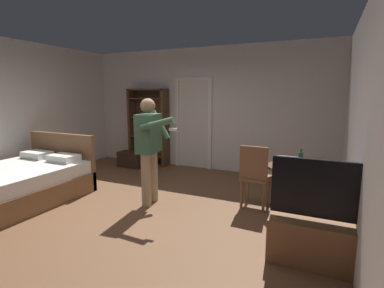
{
  "coord_description": "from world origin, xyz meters",
  "views": [
    {
      "loc": [
        2.59,
        -3.41,
        1.75
      ],
      "look_at": [
        0.81,
        0.44,
        1.01
      ],
      "focal_mm": 26.99,
      "sensor_mm": 36.0,
      "label": 1
    }
  ],
  "objects_px": {
    "wooden_chair": "(255,174)",
    "bed": "(19,183)",
    "side_table": "(290,180)",
    "bottle_on_table": "(301,160)",
    "bookshelf": "(149,124)",
    "suitcase_dark": "(131,159)",
    "tv_flatscreen": "(321,235)",
    "person_blue_shirt": "(149,144)",
    "laptop": "(288,163)"
  },
  "relations": [
    {
      "from": "bottle_on_table",
      "to": "suitcase_dark",
      "type": "distance_m",
      "value": 4.17
    },
    {
      "from": "side_table",
      "to": "bed",
      "type": "bearing_deg",
      "value": -160.87
    },
    {
      "from": "suitcase_dark",
      "to": "wooden_chair",
      "type": "bearing_deg",
      "value": -17.95
    },
    {
      "from": "laptop",
      "to": "suitcase_dark",
      "type": "distance_m",
      "value": 3.99
    },
    {
      "from": "bed",
      "to": "tv_flatscreen",
      "type": "relative_size",
      "value": 1.81
    },
    {
      "from": "wooden_chair",
      "to": "suitcase_dark",
      "type": "relative_size",
      "value": 1.56
    },
    {
      "from": "bookshelf",
      "to": "wooden_chair",
      "type": "relative_size",
      "value": 1.9
    },
    {
      "from": "bed",
      "to": "bookshelf",
      "type": "bearing_deg",
      "value": 80.18
    },
    {
      "from": "laptop",
      "to": "wooden_chair",
      "type": "xyz_separation_m",
      "value": [
        -0.46,
        -0.08,
        -0.21
      ]
    },
    {
      "from": "laptop",
      "to": "suitcase_dark",
      "type": "relative_size",
      "value": 0.55
    },
    {
      "from": "tv_flatscreen",
      "to": "side_table",
      "type": "xyz_separation_m",
      "value": [
        -0.46,
        1.33,
        0.15
      ]
    },
    {
      "from": "side_table",
      "to": "suitcase_dark",
      "type": "xyz_separation_m",
      "value": [
        -3.78,
        1.19,
        -0.29
      ]
    },
    {
      "from": "suitcase_dark",
      "to": "tv_flatscreen",
      "type": "bearing_deg",
      "value": -26.86
    },
    {
      "from": "wooden_chair",
      "to": "side_table",
      "type": "bearing_deg",
      "value": 14.14
    },
    {
      "from": "bed",
      "to": "suitcase_dark",
      "type": "relative_size",
      "value": 3.17
    },
    {
      "from": "bed",
      "to": "suitcase_dark",
      "type": "distance_m",
      "value": 2.64
    },
    {
      "from": "bookshelf",
      "to": "bottle_on_table",
      "type": "xyz_separation_m",
      "value": [
        3.7,
        -1.76,
        -0.19
      ]
    },
    {
      "from": "bookshelf",
      "to": "side_table",
      "type": "bearing_deg",
      "value": -25.2
    },
    {
      "from": "wooden_chair",
      "to": "bed",
      "type": "bearing_deg",
      "value": -160.21
    },
    {
      "from": "laptop",
      "to": "bottle_on_table",
      "type": "relative_size",
      "value": 1.23
    },
    {
      "from": "tv_flatscreen",
      "to": "suitcase_dark",
      "type": "xyz_separation_m",
      "value": [
        -4.25,
        2.53,
        -0.14
      ]
    },
    {
      "from": "bottle_on_table",
      "to": "suitcase_dark",
      "type": "xyz_separation_m",
      "value": [
        -3.92,
        1.27,
        -0.63
      ]
    },
    {
      "from": "wooden_chair",
      "to": "person_blue_shirt",
      "type": "height_order",
      "value": "person_blue_shirt"
    },
    {
      "from": "bottle_on_table",
      "to": "suitcase_dark",
      "type": "relative_size",
      "value": 0.45
    },
    {
      "from": "bed",
      "to": "suitcase_dark",
      "type": "height_order",
      "value": "bed"
    },
    {
      "from": "tv_flatscreen",
      "to": "person_blue_shirt",
      "type": "bearing_deg",
      "value": 164.21
    },
    {
      "from": "side_table",
      "to": "tv_flatscreen",
      "type": "bearing_deg",
      "value": -70.86
    },
    {
      "from": "bed",
      "to": "tv_flatscreen",
      "type": "bearing_deg",
      "value": 1.09
    },
    {
      "from": "bed",
      "to": "suitcase_dark",
      "type": "bearing_deg",
      "value": 83.1
    },
    {
      "from": "tv_flatscreen",
      "to": "laptop",
      "type": "bearing_deg",
      "value": 111.01
    },
    {
      "from": "wooden_chair",
      "to": "bookshelf",
      "type": "bearing_deg",
      "value": 149.56
    },
    {
      "from": "person_blue_shirt",
      "to": "bookshelf",
      "type": "bearing_deg",
      "value": 123.27
    },
    {
      "from": "laptop",
      "to": "wooden_chair",
      "type": "bearing_deg",
      "value": -169.96
    },
    {
      "from": "bookshelf",
      "to": "suitcase_dark",
      "type": "xyz_separation_m",
      "value": [
        -0.22,
        -0.48,
        -0.83
      ]
    },
    {
      "from": "bed",
      "to": "wooden_chair",
      "type": "height_order",
      "value": "bed"
    },
    {
      "from": "bed",
      "to": "wooden_chair",
      "type": "bearing_deg",
      "value": 19.79
    },
    {
      "from": "tv_flatscreen",
      "to": "suitcase_dark",
      "type": "height_order",
      "value": "tv_flatscreen"
    },
    {
      "from": "wooden_chair",
      "to": "person_blue_shirt",
      "type": "distance_m",
      "value": 1.69
    },
    {
      "from": "laptop",
      "to": "bottle_on_table",
      "type": "xyz_separation_m",
      "value": [
        0.17,
        -0.04,
        0.07
      ]
    },
    {
      "from": "side_table",
      "to": "bottle_on_table",
      "type": "relative_size",
      "value": 2.46
    },
    {
      "from": "laptop",
      "to": "wooden_chair",
      "type": "distance_m",
      "value": 0.51
    },
    {
      "from": "laptop",
      "to": "suitcase_dark",
      "type": "height_order",
      "value": "laptop"
    },
    {
      "from": "laptop",
      "to": "tv_flatscreen",
      "type": "bearing_deg",
      "value": -68.99
    },
    {
      "from": "person_blue_shirt",
      "to": "suitcase_dark",
      "type": "height_order",
      "value": "person_blue_shirt"
    },
    {
      "from": "bookshelf",
      "to": "bed",
      "type": "bearing_deg",
      "value": -99.82
    },
    {
      "from": "bed",
      "to": "tv_flatscreen",
      "type": "height_order",
      "value": "tv_flatscreen"
    },
    {
      "from": "bookshelf",
      "to": "tv_flatscreen",
      "type": "xyz_separation_m",
      "value": [
        4.03,
        -3.01,
        -0.69
      ]
    },
    {
      "from": "side_table",
      "to": "bottle_on_table",
      "type": "bearing_deg",
      "value": -29.74
    },
    {
      "from": "laptop",
      "to": "person_blue_shirt",
      "type": "xyz_separation_m",
      "value": [
        -2.02,
        -0.58,
        0.23
      ]
    },
    {
      "from": "side_table",
      "to": "wooden_chair",
      "type": "relative_size",
      "value": 0.71
    }
  ]
}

